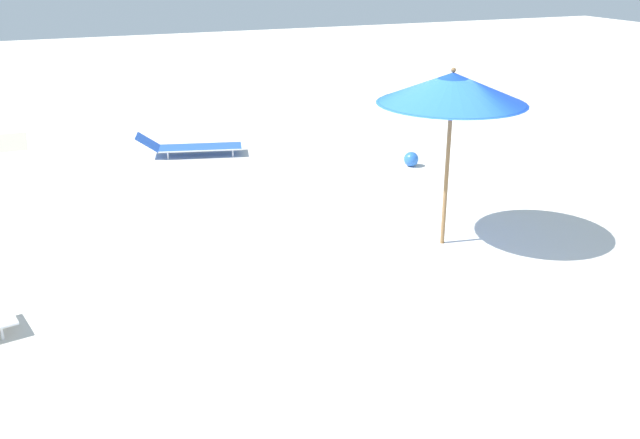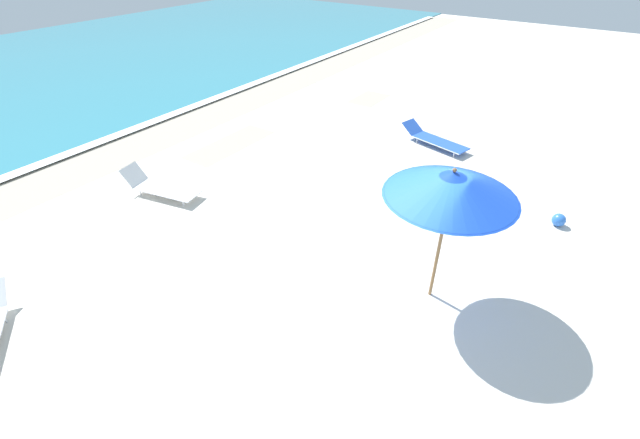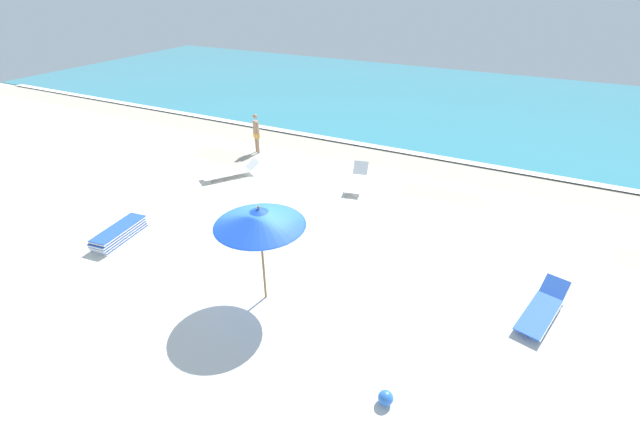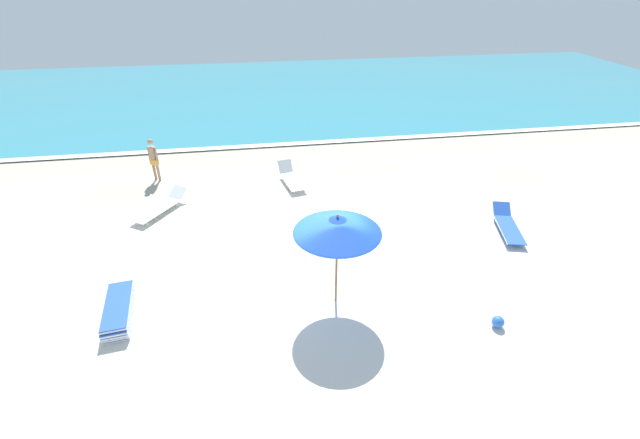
% 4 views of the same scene
% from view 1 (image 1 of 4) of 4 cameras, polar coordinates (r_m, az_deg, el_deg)
% --- Properties ---
extents(ground_plane, '(60.00, 60.00, 0.16)m').
position_cam_1_polar(ground_plane, '(10.23, 6.31, -4.02)').
color(ground_plane, silver).
extents(beach_umbrella, '(2.15, 2.15, 2.65)m').
position_cam_1_polar(beach_umbrella, '(10.36, 10.54, 10.26)').
color(beach_umbrella, olive).
rests_on(beach_umbrella, ground_plane).
extents(sun_lounger_under_umbrella, '(1.14, 2.30, 0.50)m').
position_cam_1_polar(sun_lounger_under_umbrella, '(15.68, -10.40, 5.79)').
color(sun_lounger_under_umbrella, blue).
rests_on(sun_lounger_under_umbrella, ground_plane).
extents(beach_ball, '(0.30, 0.30, 0.30)m').
position_cam_1_polar(beach_ball, '(14.78, 7.31, 4.81)').
color(beach_ball, blue).
rests_on(beach_ball, ground_plane).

